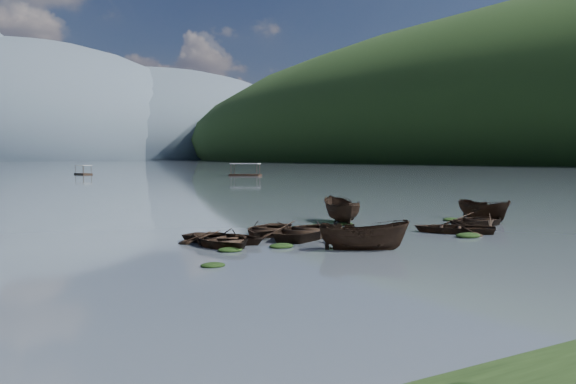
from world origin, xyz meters
TOP-DOWN VIEW (x-y plane):
  - ground_plane at (0.00, 0.00)m, footprint 2400.00×2400.00m
  - haze_mtn_c at (140.00, 900.00)m, footprint 520.00×520.00m
  - haze_mtn_d at (320.00, 900.00)m, footprint 520.00×520.00m
  - rowboat_0 at (-6.80, 6.97)m, footprint 3.51×4.68m
  - rowboat_1 at (-1.96, 7.33)m, footprint 6.19×5.88m
  - rowboat_2 at (-2.16, 2.51)m, footprint 4.05×3.41m
  - rowboat_3 at (5.90, 4.84)m, footprint 5.01×5.13m
  - rowboat_4 at (10.06, 6.64)m, footprint 5.01×3.97m
  - rowboat_5 at (12.24, 8.24)m, footprint 1.89×4.26m
  - rowboat_6 at (-6.24, 7.76)m, footprint 4.63×5.07m
  - rowboat_7 at (-2.90, 9.40)m, footprint 5.39×5.24m
  - rowboat_8 at (3.89, 12.11)m, footprint 3.25×4.83m
  - weed_clump_0 at (-9.52, 2.25)m, footprint 0.95×0.78m
  - weed_clump_1 at (-4.79, 5.06)m, footprint 1.14×0.91m
  - weed_clump_2 at (5.00, 3.08)m, footprint 1.34×1.07m
  - weed_clump_3 at (3.37, 11.06)m, footprint 1.02×0.86m
  - weed_clump_4 at (11.97, 8.59)m, footprint 1.03×0.82m
  - weed_clump_5 at (-7.23, 5.29)m, footprint 1.10×0.89m
  - weed_clump_6 at (1.17, 11.02)m, footprint 1.07×0.89m
  - weed_clump_7 at (10.59, 9.42)m, footprint 1.12×0.90m
  - pontoon_centre at (18.69, 125.70)m, footprint 2.85×5.47m
  - pontoon_right at (44.68, 98.27)m, footprint 6.42×6.53m

SIDE VIEW (x-z plane):
  - ground_plane at x=0.00m, z-range 0.00..0.00m
  - haze_mtn_c at x=140.00m, z-range -130.00..130.00m
  - haze_mtn_d at x=320.00m, z-range -110.00..110.00m
  - rowboat_0 at x=-6.80m, z-range -0.46..0.46m
  - rowboat_1 at x=-1.96m, z-range -0.52..0.52m
  - rowboat_2 at x=-2.16m, z-range -0.75..0.75m
  - rowboat_3 at x=5.90m, z-range -0.43..0.43m
  - rowboat_4 at x=10.06m, z-range -0.47..0.47m
  - rowboat_5 at x=12.24m, z-range -0.80..0.80m
  - rowboat_6 at x=-6.24m, z-range -0.43..0.43m
  - rowboat_7 at x=-2.90m, z-range -0.46..0.46m
  - rowboat_8 at x=3.89m, z-range -0.87..0.87m
  - weed_clump_0 at x=-9.52m, z-range -0.10..0.10m
  - weed_clump_1 at x=-4.79m, z-range -0.13..0.13m
  - weed_clump_2 at x=5.00m, z-range -0.15..0.15m
  - weed_clump_3 at x=3.37m, z-range -0.11..0.11m
  - weed_clump_4 at x=11.97m, z-range -0.11..0.11m
  - weed_clump_5 at x=-7.23m, z-range -0.12..0.12m
  - weed_clump_6 at x=1.17m, z-range -0.11..0.11m
  - weed_clump_7 at x=10.59m, z-range -0.12..0.12m
  - pontoon_centre at x=18.69m, z-range -1.00..1.00m
  - pontoon_right at x=44.68m, z-range -1.24..1.24m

